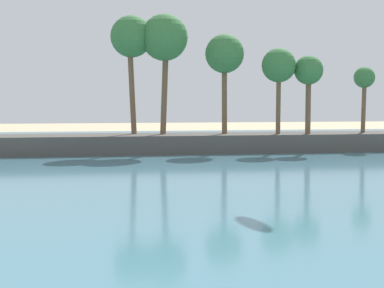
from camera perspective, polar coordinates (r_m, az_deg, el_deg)
sea at (r=55.24m, az=-5.61°, el=-1.13°), size 220.00×85.91×0.06m
palm_headland at (r=58.02m, az=-5.58°, el=2.88°), size 86.00×6.03×13.21m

